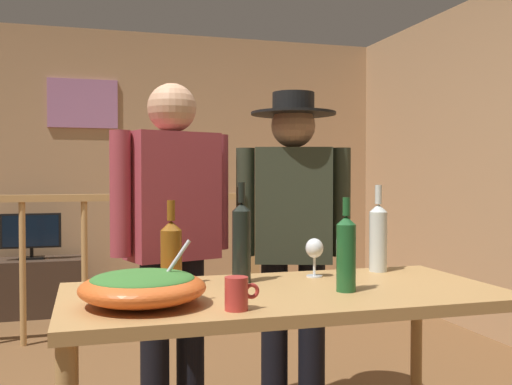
% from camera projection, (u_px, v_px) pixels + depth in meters
% --- Properties ---
extents(back_wall, '(5.22, 0.10, 2.54)m').
position_uv_depth(back_wall, '(116.00, 167.00, 5.49)').
color(back_wall, tan).
rests_on(back_wall, ground_plane).
extents(side_wall_right, '(0.10, 4.52, 2.54)m').
position_uv_depth(side_wall_right, '(504.00, 165.00, 4.19)').
color(side_wall_right, tan).
rests_on(side_wall_right, ground_plane).
extents(framed_picture, '(0.62, 0.03, 0.44)m').
position_uv_depth(framed_picture, '(83.00, 104.00, 5.33)').
color(framed_picture, '#B073A3').
extents(stair_railing, '(3.41, 0.10, 1.11)m').
position_uv_depth(stair_railing, '(90.00, 248.00, 4.19)').
color(stair_railing, '#B2844C').
rests_on(stair_railing, ground_plane).
extents(tv_console, '(0.90, 0.40, 0.48)m').
position_uv_depth(tv_console, '(32.00, 287.00, 4.98)').
color(tv_console, '#38281E').
rests_on(tv_console, ground_plane).
extents(flat_screen_tv, '(0.48, 0.12, 0.39)m').
position_uv_depth(flat_screen_tv, '(31.00, 232.00, 4.94)').
color(flat_screen_tv, black).
rests_on(flat_screen_tv, tv_console).
extents(serving_table, '(1.53, 0.73, 0.79)m').
position_uv_depth(serving_table, '(285.00, 312.00, 2.05)').
color(serving_table, '#B2844C').
rests_on(serving_table, ground_plane).
extents(salad_bowl, '(0.39, 0.39, 0.20)m').
position_uv_depth(salad_bowl, '(143.00, 286.00, 1.81)').
color(salad_bowl, '#DB5B23').
rests_on(salad_bowl, serving_table).
extents(wine_glass, '(0.07, 0.07, 0.15)m').
position_uv_depth(wine_glass, '(314.00, 250.00, 2.31)').
color(wine_glass, silver).
rests_on(wine_glass, serving_table).
extents(wine_bottle_dark, '(0.07, 0.07, 0.38)m').
position_uv_depth(wine_bottle_dark, '(242.00, 241.00, 2.19)').
color(wine_bottle_dark, black).
rests_on(wine_bottle_dark, serving_table).
extents(wine_bottle_green, '(0.07, 0.07, 0.33)m').
position_uv_depth(wine_bottle_green, '(346.00, 252.00, 2.02)').
color(wine_bottle_green, '#1E5628').
rests_on(wine_bottle_green, serving_table).
extents(wine_bottle_clear, '(0.07, 0.07, 0.36)m').
position_uv_depth(wine_bottle_clear, '(378.00, 236.00, 2.45)').
color(wine_bottle_clear, silver).
rests_on(wine_bottle_clear, serving_table).
extents(wine_bottle_amber, '(0.08, 0.08, 0.31)m').
position_uv_depth(wine_bottle_amber, '(171.00, 251.00, 2.13)').
color(wine_bottle_amber, brown).
rests_on(wine_bottle_amber, serving_table).
extents(mug_red, '(0.11, 0.07, 0.10)m').
position_uv_depth(mug_red, '(237.00, 293.00, 1.74)').
color(mug_red, '#B7332D').
rests_on(mug_red, serving_table).
extents(person_standing_left, '(0.56, 0.33, 1.61)m').
position_uv_depth(person_standing_left, '(172.00, 229.00, 2.66)').
color(person_standing_left, black).
rests_on(person_standing_left, ground_plane).
extents(person_standing_right, '(0.53, 0.41, 1.59)m').
position_uv_depth(person_standing_right, '(293.00, 228.00, 2.82)').
color(person_standing_right, black).
rests_on(person_standing_right, ground_plane).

